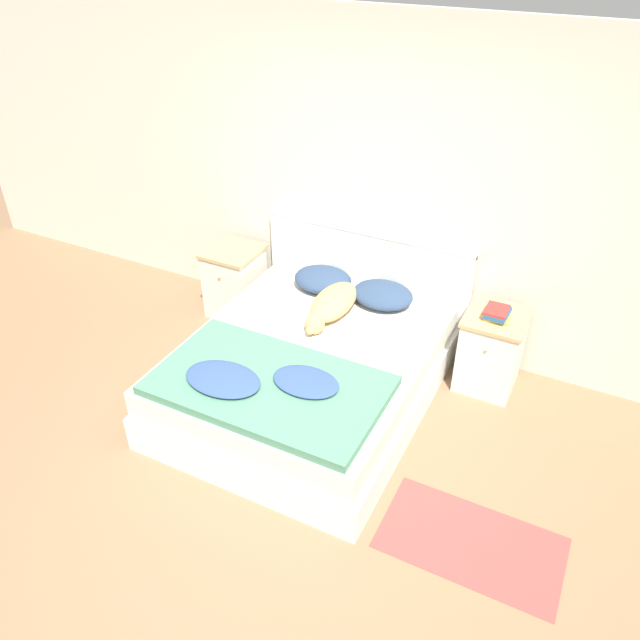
{
  "coord_description": "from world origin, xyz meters",
  "views": [
    {
      "loc": [
        1.57,
        -2.11,
        3.11
      ],
      "look_at": [
        -0.12,
        1.23,
        0.59
      ],
      "focal_mm": 35.0,
      "sensor_mm": 36.0,
      "label": 1
    }
  ],
  "objects_px": {
    "nightstand_right": "(491,350)",
    "pillow_left": "(323,279)",
    "nightstand_left": "(235,281)",
    "bed": "(307,373)",
    "book_stack": "(497,313)",
    "dog": "(332,304)",
    "pillow_right": "(383,295)"
  },
  "relations": [
    {
      "from": "bed",
      "to": "nightstand_left",
      "type": "height_order",
      "value": "nightstand_left"
    },
    {
      "from": "nightstand_right",
      "to": "book_stack",
      "type": "bearing_deg",
      "value": -96.32
    },
    {
      "from": "bed",
      "to": "pillow_right",
      "type": "distance_m",
      "value": 0.87
    },
    {
      "from": "nightstand_left",
      "to": "book_stack",
      "type": "relative_size",
      "value": 2.83
    },
    {
      "from": "bed",
      "to": "dog",
      "type": "bearing_deg",
      "value": 93.41
    },
    {
      "from": "bed",
      "to": "dog",
      "type": "xyz_separation_m",
      "value": [
        -0.03,
        0.46,
        0.33
      ]
    },
    {
      "from": "nightstand_right",
      "to": "bed",
      "type": "bearing_deg",
      "value": -145.43
    },
    {
      "from": "nightstand_right",
      "to": "dog",
      "type": "distance_m",
      "value": 1.24
    },
    {
      "from": "bed",
      "to": "pillow_left",
      "type": "height_order",
      "value": "pillow_left"
    },
    {
      "from": "nightstand_left",
      "to": "pillow_left",
      "type": "bearing_deg",
      "value": -1.17
    },
    {
      "from": "nightstand_left",
      "to": "dog",
      "type": "height_order",
      "value": "dog"
    },
    {
      "from": "book_stack",
      "to": "bed",
      "type": "bearing_deg",
      "value": -145.89
    },
    {
      "from": "bed",
      "to": "nightstand_left",
      "type": "xyz_separation_m",
      "value": [
        -1.14,
        0.78,
        0.07
      ]
    },
    {
      "from": "nightstand_left",
      "to": "book_stack",
      "type": "xyz_separation_m",
      "value": [
        2.28,
        -0.01,
        0.34
      ]
    },
    {
      "from": "pillow_right",
      "to": "book_stack",
      "type": "distance_m",
      "value": 0.88
    },
    {
      "from": "nightstand_right",
      "to": "pillow_left",
      "type": "distance_m",
      "value": 1.42
    },
    {
      "from": "nightstand_right",
      "to": "nightstand_left",
      "type": "bearing_deg",
      "value": 180.0
    },
    {
      "from": "pillow_right",
      "to": "bed",
      "type": "bearing_deg",
      "value": -108.74
    },
    {
      "from": "pillow_right",
      "to": "dog",
      "type": "bearing_deg",
      "value": -133.25
    },
    {
      "from": "pillow_right",
      "to": "book_stack",
      "type": "height_order",
      "value": "book_stack"
    },
    {
      "from": "nightstand_left",
      "to": "dog",
      "type": "bearing_deg",
      "value": -16.23
    },
    {
      "from": "pillow_left",
      "to": "book_stack",
      "type": "height_order",
      "value": "book_stack"
    },
    {
      "from": "pillow_left",
      "to": "pillow_right",
      "type": "xyz_separation_m",
      "value": [
        0.52,
        0.0,
        0.0
      ]
    },
    {
      "from": "nightstand_right",
      "to": "pillow_left",
      "type": "xyz_separation_m",
      "value": [
        -1.4,
        -0.02,
        0.26
      ]
    },
    {
      "from": "nightstand_left",
      "to": "pillow_left",
      "type": "xyz_separation_m",
      "value": [
        0.88,
        -0.02,
        0.26
      ]
    },
    {
      "from": "bed",
      "to": "nightstand_right",
      "type": "relative_size",
      "value": 3.27
    },
    {
      "from": "nightstand_right",
      "to": "book_stack",
      "type": "relative_size",
      "value": 2.83
    },
    {
      "from": "pillow_right",
      "to": "nightstand_right",
      "type": "bearing_deg",
      "value": 1.17
    },
    {
      "from": "nightstand_left",
      "to": "pillow_left",
      "type": "relative_size",
      "value": 1.29
    },
    {
      "from": "book_stack",
      "to": "dog",
      "type": "bearing_deg",
      "value": -165.13
    },
    {
      "from": "dog",
      "to": "nightstand_left",
      "type": "bearing_deg",
      "value": 163.77
    },
    {
      "from": "book_stack",
      "to": "pillow_right",
      "type": "bearing_deg",
      "value": -179.76
    }
  ]
}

